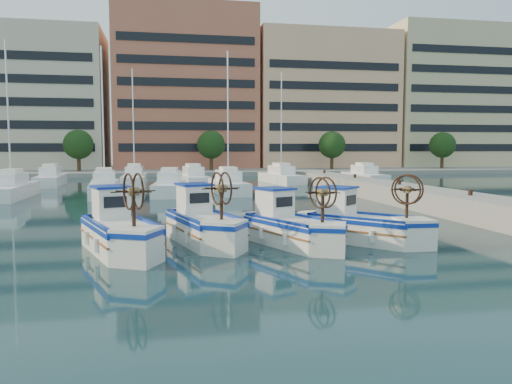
% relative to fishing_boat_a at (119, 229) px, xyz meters
% --- Properties ---
extents(ground, '(300.00, 300.00, 0.00)m').
position_rel_fishing_boat_a_xyz_m(ground, '(4.45, -0.56, -0.80)').
color(ground, '#1A4145').
rests_on(ground, ground).
extents(quay, '(3.00, 60.00, 1.20)m').
position_rel_fishing_boat_a_xyz_m(quay, '(17.45, 7.44, -0.20)').
color(quay, gray).
rests_on(quay, ground).
extents(waterfront, '(180.00, 40.00, 25.60)m').
position_rel_fishing_boat_a_xyz_m(waterfront, '(13.68, 64.49, 10.30)').
color(waterfront, gray).
rests_on(waterfront, ground).
extents(yacht_marina, '(40.19, 21.51, 11.50)m').
position_rel_fishing_boat_a_xyz_m(yacht_marina, '(1.28, 27.51, -0.27)').
color(yacht_marina, white).
rests_on(yacht_marina, ground).
extents(fishing_boat_a, '(3.21, 4.78, 2.89)m').
position_rel_fishing_boat_a_xyz_m(fishing_boat_a, '(0.00, 0.00, 0.00)').
color(fishing_boat_a, white).
rests_on(fishing_boat_a, ground).
extents(fishing_boat_b, '(2.91, 4.70, 2.85)m').
position_rel_fishing_boat_a_xyz_m(fishing_boat_b, '(3.08, 1.14, -0.01)').
color(fishing_boat_b, white).
rests_on(fishing_boat_b, ground).
extents(fishing_boat_c, '(3.22, 4.46, 2.68)m').
position_rel_fishing_boat_a_xyz_m(fishing_boat_c, '(6.29, 0.08, -0.06)').
color(fishing_boat_c, white).
rests_on(fishing_boat_c, ground).
extents(fishing_boat_d, '(4.11, 4.27, 2.72)m').
position_rel_fishing_boat_a_xyz_m(fishing_boat_d, '(9.11, 0.13, -0.05)').
color(fishing_boat_d, white).
rests_on(fishing_boat_d, ground).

